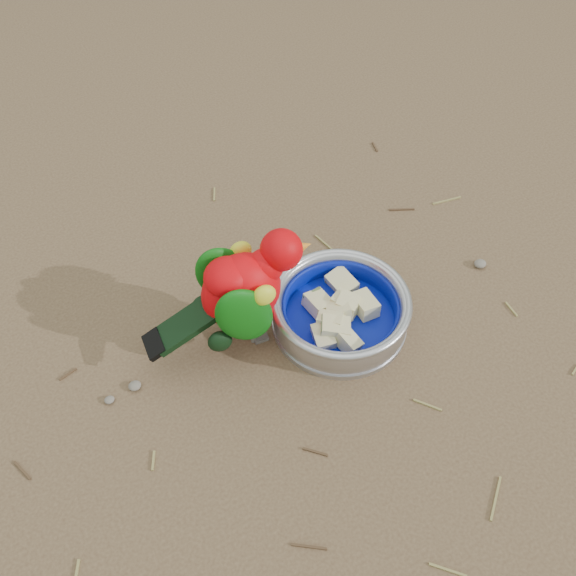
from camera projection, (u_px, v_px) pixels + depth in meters
ground at (319, 368)px, 0.97m from camera, size 60.00×60.00×0.00m
food_bowl at (339, 320)px, 1.02m from camera, size 0.21×0.21×0.02m
bowl_wall at (341, 308)px, 0.99m from camera, size 0.21×0.21×0.04m
fruit_wedges at (340, 311)px, 1.00m from camera, size 0.13×0.13×0.03m
lory_parrot at (245, 296)px, 0.93m from camera, size 0.24×0.13×0.19m
ground_debris at (314, 363)px, 0.97m from camera, size 0.90×0.80×0.01m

